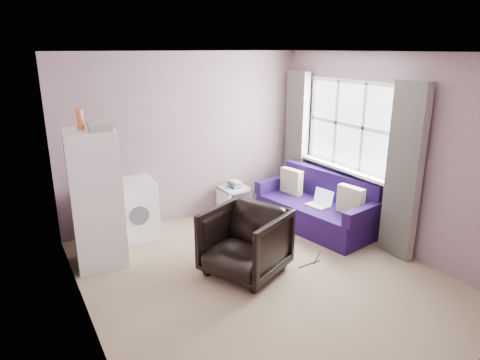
% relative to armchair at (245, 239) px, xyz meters
% --- Properties ---
extents(room, '(3.84, 4.24, 2.54)m').
position_rel_armchair_xyz_m(room, '(0.15, -0.16, 0.82)').
color(room, '#9B8465').
rests_on(room, ground).
extents(armchair, '(1.07, 1.09, 0.86)m').
position_rel_armchair_xyz_m(armchair, '(0.00, 0.00, 0.00)').
color(armchair, black).
rests_on(armchair, ground).
extents(fridge, '(0.63, 0.62, 1.89)m').
position_rel_armchair_xyz_m(fridge, '(-1.40, 1.10, 0.41)').
color(fridge, white).
rests_on(fridge, ground).
extents(washing_machine, '(0.59, 0.60, 0.81)m').
position_rel_armchair_xyz_m(washing_machine, '(-0.82, 1.65, -0.01)').
color(washing_machine, white).
rests_on(washing_machine, ground).
extents(side_table, '(0.42, 0.42, 0.57)m').
position_rel_armchair_xyz_m(side_table, '(0.77, 1.67, -0.16)').
color(side_table, silver).
rests_on(side_table, ground).
extents(sofa, '(1.10, 1.90, 0.80)m').
position_rel_armchair_xyz_m(sofa, '(1.62, 0.64, -0.14)').
color(sofa, '#261254').
rests_on(sofa, ground).
extents(window_dressing, '(0.17, 2.62, 2.18)m').
position_rel_armchair_xyz_m(window_dressing, '(1.91, 0.54, 0.68)').
color(window_dressing, white).
rests_on(window_dressing, ground).
extents(floor_cables, '(0.49, 0.22, 0.01)m').
position_rel_armchair_xyz_m(floor_cables, '(0.87, -0.19, -0.42)').
color(floor_cables, black).
rests_on(floor_cables, ground).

